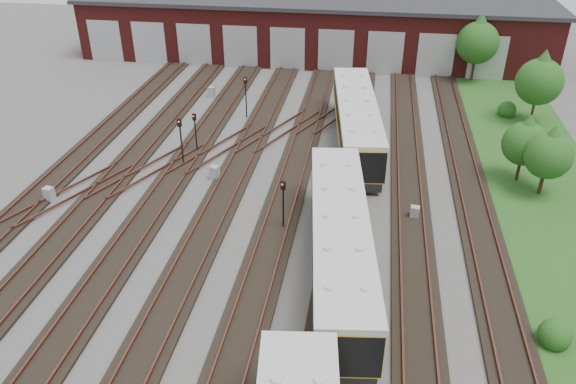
# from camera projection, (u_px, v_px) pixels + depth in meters

# --- Properties ---
(ground) EXTENTS (120.00, 120.00, 0.00)m
(ground) POSITION_uv_depth(u_px,v_px,m) (225.00, 271.00, 29.95)
(ground) COLOR #494644
(ground) RESTS_ON ground
(track_network) EXTENTS (30.40, 70.00, 0.33)m
(track_network) POSITION_uv_depth(u_px,v_px,m) (224.00, 262.00, 30.42)
(track_network) COLOR black
(track_network) RESTS_ON ground
(maintenance_shed) EXTENTS (51.00, 12.50, 6.35)m
(maintenance_shed) POSITION_uv_depth(u_px,v_px,m) (314.00, 26.00, 62.40)
(maintenance_shed) COLOR #581716
(maintenance_shed) RESTS_ON ground
(grass_verge) EXTENTS (8.00, 55.00, 0.05)m
(grass_verge) POSITION_uv_depth(u_px,v_px,m) (552.00, 203.00, 35.90)
(grass_verge) COLOR #1F4E1A
(grass_verge) RESTS_ON ground
(metro_train) EXTENTS (4.74, 47.96, 3.25)m
(metro_train) POSITION_uv_depth(u_px,v_px,m) (340.00, 243.00, 28.76)
(metro_train) COLOR black
(metro_train) RESTS_ON ground
(signal_mast_0) EXTENTS (0.29, 0.27, 3.61)m
(signal_mast_0) POSITION_uv_depth(u_px,v_px,m) (181.00, 136.00, 39.29)
(signal_mast_0) COLOR black
(signal_mast_0) RESTS_ON ground
(signal_mast_1) EXTENTS (0.27, 0.25, 3.57)m
(signal_mast_1) POSITION_uv_depth(u_px,v_px,m) (246.00, 92.00, 46.95)
(signal_mast_1) COLOR black
(signal_mast_1) RESTS_ON ground
(signal_mast_2) EXTENTS (0.28, 0.27, 3.08)m
(signal_mast_2) POSITION_uv_depth(u_px,v_px,m) (195.00, 128.00, 41.35)
(signal_mast_2) COLOR black
(signal_mast_2) RESTS_ON ground
(signal_mast_3) EXTENTS (0.30, 0.29, 3.24)m
(signal_mast_3) POSITION_uv_depth(u_px,v_px,m) (283.00, 199.00, 32.37)
(signal_mast_3) COLOR black
(signal_mast_3) RESTS_ON ground
(relay_cabinet_0) EXTENTS (0.70, 0.63, 1.00)m
(relay_cabinet_0) POSITION_uv_depth(u_px,v_px,m) (49.00, 195.00, 35.88)
(relay_cabinet_0) COLOR #96999A
(relay_cabinet_0) RESTS_ON ground
(relay_cabinet_1) EXTENTS (0.63, 0.55, 0.95)m
(relay_cabinet_1) POSITION_uv_depth(u_px,v_px,m) (212.00, 92.00, 52.09)
(relay_cabinet_1) COLOR #96999A
(relay_cabinet_1) RESTS_ON ground
(relay_cabinet_2) EXTENTS (0.73, 0.67, 0.99)m
(relay_cabinet_2) POSITION_uv_depth(u_px,v_px,m) (215.00, 173.00, 38.43)
(relay_cabinet_2) COLOR #96999A
(relay_cabinet_2) RESTS_ON ground
(relay_cabinet_3) EXTENTS (0.53, 0.44, 0.86)m
(relay_cabinet_3) POSITION_uv_depth(u_px,v_px,m) (364.00, 177.00, 38.05)
(relay_cabinet_3) COLOR #96999A
(relay_cabinet_3) RESTS_ON ground
(relay_cabinet_4) EXTENTS (0.58, 0.51, 0.86)m
(relay_cabinet_4) POSITION_uv_depth(u_px,v_px,m) (415.00, 213.00, 34.14)
(relay_cabinet_4) COLOR #96999A
(relay_cabinet_4) RESTS_ON ground
(tree_0) EXTENTS (4.05, 4.05, 6.71)m
(tree_0) POSITION_uv_depth(u_px,v_px,m) (478.00, 38.00, 54.04)
(tree_0) COLOR black
(tree_0) RESTS_ON ground
(tree_1) EXTENTS (2.94, 2.94, 4.87)m
(tree_1) POSITION_uv_depth(u_px,v_px,m) (526.00, 139.00, 36.96)
(tree_1) COLOR black
(tree_1) RESTS_ON ground
(tree_2) EXTENTS (3.76, 3.76, 6.23)m
(tree_2) POSITION_uv_depth(u_px,v_px,m) (541.00, 76.00, 45.12)
(tree_2) COLOR black
(tree_2) RESTS_ON ground
(tree_3) EXTENTS (2.99, 2.99, 4.96)m
(tree_3) POSITION_uv_depth(u_px,v_px,m) (550.00, 151.00, 35.31)
(tree_3) COLOR black
(tree_3) RESTS_ON ground
(bush_0) EXTENTS (1.49, 1.49, 1.49)m
(bush_0) POSITION_uv_depth(u_px,v_px,m) (556.00, 331.00, 25.06)
(bush_0) COLOR #154A15
(bush_0) RESTS_ON ground
(bush_1) EXTENTS (1.22, 1.22, 1.22)m
(bush_1) POSITION_uv_depth(u_px,v_px,m) (543.00, 151.00, 41.03)
(bush_1) COLOR #154A15
(bush_1) RESTS_ON ground
(bush_2) EXTENTS (1.53, 1.53, 1.53)m
(bush_2) POSITION_uv_depth(u_px,v_px,m) (507.00, 107.00, 48.01)
(bush_2) COLOR #154A15
(bush_2) RESTS_ON ground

